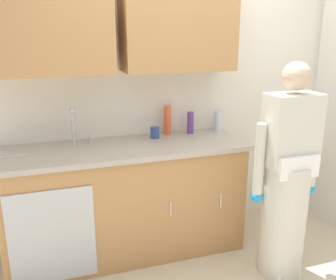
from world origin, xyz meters
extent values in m
cube|color=silver|center=(0.00, 1.05, 1.35)|extent=(4.80, 0.10, 2.70)
cube|color=#B27F4C|center=(-1.04, 0.83, 1.85)|extent=(0.91, 0.34, 0.70)
cube|color=#B27F4C|center=(-0.05, 0.83, 1.85)|extent=(0.91, 0.34, 0.70)
cube|color=#B27F4C|center=(-0.55, 0.70, 0.45)|extent=(1.90, 0.60, 0.90)
cube|color=#B7BABF|center=(-1.15, 0.39, 0.41)|extent=(0.60, 0.01, 0.72)
cylinder|color=silver|center=(-0.27, 0.39, 0.50)|extent=(0.01, 0.01, 0.12)
cylinder|color=silver|center=(0.16, 0.39, 0.50)|extent=(0.01, 0.01, 0.12)
cube|color=#A8A093|center=(-0.55, 0.70, 0.92)|extent=(1.96, 0.66, 0.04)
cube|color=#B7BABF|center=(-0.89, 0.70, 0.92)|extent=(0.50, 0.36, 0.03)
cylinder|color=#B7BABF|center=(-0.93, 0.85, 1.09)|extent=(0.02, 0.02, 0.30)
sphere|color=#B7BABF|center=(-0.93, 0.79, 1.23)|extent=(0.04, 0.04, 0.04)
cylinder|color=#B7BABF|center=(-0.80, 0.85, 0.99)|extent=(0.02, 0.02, 0.10)
cube|color=white|center=(0.53, 0.04, 0.03)|extent=(0.20, 0.26, 0.06)
cylinder|color=beige|center=(0.53, 0.06, 0.44)|extent=(0.34, 0.34, 0.88)
cube|color=beige|center=(0.53, 0.06, 1.14)|extent=(0.38, 0.22, 0.52)
sphere|color=#C8AD8F|center=(0.53, 0.06, 1.52)|extent=(0.20, 0.20, 0.20)
cube|color=white|center=(0.53, -0.06, 0.90)|extent=(0.32, 0.04, 0.16)
cylinder|color=beige|center=(0.30, 0.08, 0.93)|extent=(0.07, 0.07, 0.55)
sphere|color=#1E8CCC|center=(0.30, 0.08, 0.65)|extent=(0.09, 0.09, 0.09)
cylinder|color=beige|center=(0.76, 0.08, 0.93)|extent=(0.07, 0.07, 0.55)
sphere|color=#1E8CCC|center=(0.76, 0.08, 0.65)|extent=(0.09, 0.09, 0.09)
cylinder|color=silver|center=(0.36, 0.90, 1.03)|extent=(0.07, 0.07, 0.18)
cylinder|color=#66388C|center=(0.09, 0.90, 1.03)|extent=(0.06, 0.06, 0.19)
cylinder|color=#E05933|center=(-0.11, 0.92, 1.07)|extent=(0.06, 0.06, 0.25)
cylinder|color=#33478C|center=(-0.26, 0.83, 0.99)|extent=(0.08, 0.08, 0.10)
cube|color=silver|center=(-1.38, 0.70, 0.94)|extent=(0.24, 0.03, 0.01)
camera|label=1|loc=(-1.10, -2.09, 1.81)|focal=39.82mm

